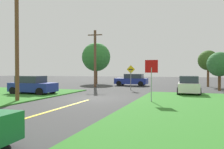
{
  "coord_description": "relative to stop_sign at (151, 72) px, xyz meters",
  "views": [
    {
      "loc": [
        6.82,
        -16.36,
        2.12
      ],
      "look_at": [
        0.24,
        3.6,
        1.74
      ],
      "focal_mm": 37.71,
      "sensor_mm": 36.0,
      "label": 1
    }
  ],
  "objects": [
    {
      "name": "car_approaching_junction",
      "position": [
        -5.1,
        15.98,
        -1.18
      ],
      "size": [
        4.36,
        2.15,
        1.62
      ],
      "rotation": [
        0.0,
        0.0,
        3.14
      ],
      "color": "navy",
      "rests_on": "ground"
    },
    {
      "name": "lane_stripe_center",
      "position": [
        -4.47,
        -6.99,
        -1.99
      ],
      "size": [
        0.2,
        14.0,
        0.01
      ],
      "primitive_type": "cube",
      "color": "yellow",
      "rests_on": "ground"
    },
    {
      "name": "stop_sign",
      "position": [
        0.0,
        0.0,
        0.0
      ],
      "size": [
        0.83,
        0.1,
        2.79
      ],
      "rotation": [
        0.0,
        0.0,
        3.22
      ],
      "color": "#9EA0A8",
      "rests_on": "ground"
    },
    {
      "name": "car_on_crossroad",
      "position": [
        2.29,
        6.66,
        -1.19
      ],
      "size": [
        2.0,
        4.63,
        1.62
      ],
      "rotation": [
        0.0,
        0.0,
        1.59
      ],
      "color": "white",
      "rests_on": "ground"
    },
    {
      "name": "oak_tree_left",
      "position": [
        -11.75,
        19.34,
        2.22
      ],
      "size": [
        4.52,
        4.52,
        6.48
      ],
      "color": "brown",
      "rests_on": "ground"
    },
    {
      "name": "utility_pole_near",
      "position": [
        -8.66,
        -2.35,
        2.25
      ],
      "size": [
        1.8,
        0.4,
        8.19
      ],
      "color": "brown",
      "rests_on": "ground"
    },
    {
      "name": "oak_tree_right",
      "position": [
        4.62,
        16.96,
        1.37
      ],
      "size": [
        2.56,
        2.56,
        4.66
      ],
      "color": "brown",
      "rests_on": "ground"
    },
    {
      "name": "ground_plane",
      "position": [
        -4.47,
        1.01,
        -1.99
      ],
      "size": [
        120.0,
        120.0,
        0.0
      ],
      "primitive_type": "plane",
      "color": "#383838"
    },
    {
      "name": "utility_pole_mid",
      "position": [
        -8.75,
        11.64,
        1.64
      ],
      "size": [
        1.8,
        0.35,
        7.05
      ],
      "color": "brown",
      "rests_on": "ground"
    },
    {
      "name": "parked_car_near_building",
      "position": [
        -10.75,
        2.04,
        -1.19
      ],
      "size": [
        4.07,
        2.11,
        1.62
      ],
      "rotation": [
        0.0,
        0.0,
        -0.02
      ],
      "color": "navy",
      "rests_on": "ground"
    },
    {
      "name": "pine_tree_center",
      "position": [
        5.3,
        11.08,
        0.73
      ],
      "size": [
        2.52,
        2.52,
        4.0
      ],
      "color": "brown",
      "rests_on": "ground"
    },
    {
      "name": "direction_sign",
      "position": [
        -3.57,
        9.01,
        -0.34
      ],
      "size": [
        0.91,
        0.08,
        2.66
      ],
      "color": "slate",
      "rests_on": "ground"
    }
  ]
}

